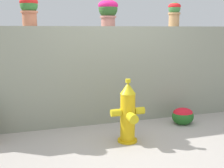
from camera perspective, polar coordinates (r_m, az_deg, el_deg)
The scene contains 7 objects.
ground_plane at distance 3.97m, azimuth 4.00°, elevation -12.29°, with size 24.00×24.00×0.00m, color #A79F97.
stone_wall at distance 4.77m, azimuth -0.68°, elevation 1.86°, with size 5.39×0.29×1.62m, color gray.
potted_plant_1 at distance 4.55m, azimuth -16.47°, elevation 14.57°, with size 0.27×0.27×0.44m.
potted_plant_2 at distance 4.72m, azimuth -0.80°, elevation 14.81°, with size 0.32×0.32×0.43m.
potted_plant_3 at distance 5.18m, azimuth 12.51°, elevation 14.07°, with size 0.22×0.22×0.41m.
fire_hydrant at distance 3.96m, azimuth 3.25°, elevation -6.02°, with size 0.49×0.40×0.90m.
flower_bush_left at distance 4.91m, azimuth 14.17°, elevation -6.17°, with size 0.37×0.33×0.29m.
Camera 1 is at (-1.32, -3.40, 1.58)m, focal length 45.11 mm.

